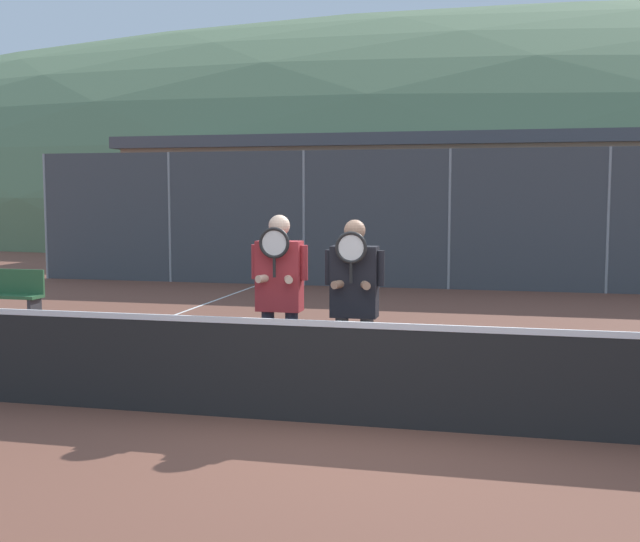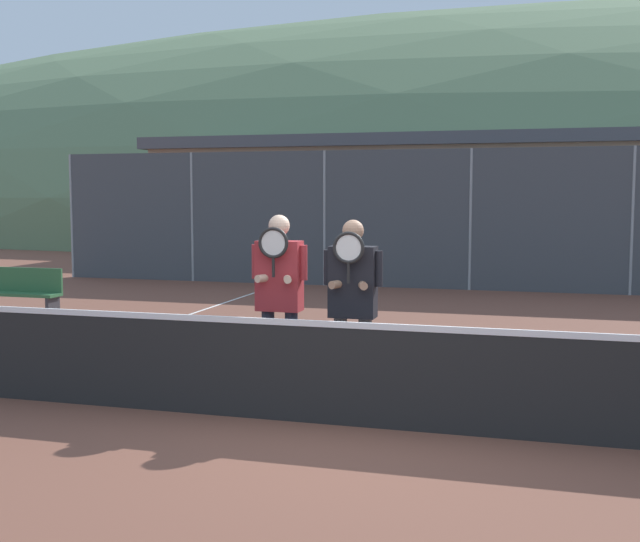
# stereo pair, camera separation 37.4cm
# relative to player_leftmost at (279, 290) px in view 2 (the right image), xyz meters

# --- Properties ---
(ground_plane) EXTENTS (120.00, 120.00, 0.00)m
(ground_plane) POSITION_rel_player_leftmost_xyz_m (0.97, -0.79, -1.10)
(ground_plane) COLOR brown
(hill_distant) EXTENTS (141.74, 78.75, 27.56)m
(hill_distant) POSITION_rel_player_leftmost_xyz_m (0.97, 55.97, -1.10)
(hill_distant) COLOR #5B7551
(hill_distant) RESTS_ON ground_plane
(clubhouse_building) EXTENTS (19.41, 5.50, 3.83)m
(clubhouse_building) POSITION_rel_player_leftmost_xyz_m (-0.17, 17.92, 0.83)
(clubhouse_building) COLOR tan
(clubhouse_building) RESTS_ON ground_plane
(fence_back) EXTENTS (19.59, 0.06, 3.04)m
(fence_back) POSITION_rel_player_leftmost_xyz_m (0.97, 9.84, 0.42)
(fence_back) COLOR gray
(fence_back) RESTS_ON ground_plane
(tennis_net) EXTENTS (11.51, 0.09, 1.04)m
(tennis_net) POSITION_rel_player_leftmost_xyz_m (0.97, -0.79, -0.62)
(tennis_net) COLOR gray
(tennis_net) RESTS_ON ground_plane
(court_line_left_sideline) EXTENTS (0.05, 16.00, 0.01)m
(court_line_left_sideline) POSITION_rel_player_leftmost_xyz_m (-3.31, 2.21, -1.10)
(court_line_left_sideline) COLOR white
(court_line_left_sideline) RESTS_ON ground_plane
(player_leftmost) EXTENTS (0.59, 0.34, 1.86)m
(player_leftmost) POSITION_rel_player_leftmost_xyz_m (0.00, 0.00, 0.00)
(player_leftmost) COLOR #232838
(player_leftmost) RESTS_ON ground_plane
(player_center_left) EXTENTS (0.58, 0.34, 1.82)m
(player_center_left) POSITION_rel_player_leftmost_xyz_m (0.79, -0.11, -0.03)
(player_center_left) COLOR #56565B
(player_center_left) RESTS_ON ground_plane
(car_far_left) EXTENTS (4.08, 2.01, 1.70)m
(car_far_left) POSITION_rel_player_leftmost_xyz_m (-5.61, 11.67, -0.23)
(car_far_left) COLOR maroon
(car_far_left) RESTS_ON ground_plane
(car_left_of_center) EXTENTS (4.17, 1.93, 1.89)m
(car_left_of_center) POSITION_rel_player_leftmost_xyz_m (-0.67, 11.97, -0.15)
(car_left_of_center) COLOR slate
(car_left_of_center) RESTS_ON ground_plane
(car_center) EXTENTS (4.68, 2.00, 1.73)m
(car_center) POSITION_rel_player_leftmost_xyz_m (4.57, 11.74, -0.21)
(car_center) COLOR slate
(car_center) RESTS_ON ground_plane
(bench_courtside) EXTENTS (1.47, 0.36, 0.85)m
(bench_courtside) POSITION_rel_player_leftmost_xyz_m (-5.79, 3.68, -0.65)
(bench_courtside) COLOR #2D6038
(bench_courtside) RESTS_ON ground_plane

